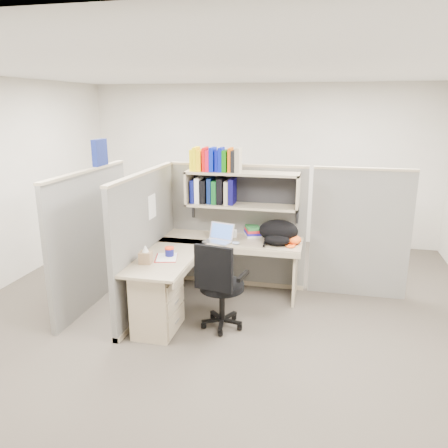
% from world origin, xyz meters
% --- Properties ---
extents(ground, '(6.00, 6.00, 0.00)m').
position_xyz_m(ground, '(0.00, 0.00, 0.00)').
color(ground, '#343028').
rests_on(ground, ground).
extents(room_shell, '(6.00, 6.00, 6.00)m').
position_xyz_m(room_shell, '(0.00, 0.00, 1.62)').
color(room_shell, beige).
rests_on(room_shell, ground).
extents(cubicle, '(3.79, 1.84, 1.95)m').
position_xyz_m(cubicle, '(-0.37, 0.45, 0.91)').
color(cubicle, '#61605C').
rests_on(cubicle, ground).
extents(desk, '(1.74, 1.75, 0.73)m').
position_xyz_m(desk, '(-0.41, -0.29, 0.44)').
color(desk, gray).
rests_on(desk, ground).
extents(laptop, '(0.39, 0.39, 0.23)m').
position_xyz_m(laptop, '(-0.14, 0.41, 0.85)').
color(laptop, silver).
rests_on(laptop, desk).
extents(backpack, '(0.55, 0.47, 0.28)m').
position_xyz_m(backpack, '(0.57, 0.53, 0.87)').
color(backpack, black).
rests_on(backpack, desk).
extents(orange_cap, '(0.24, 0.26, 0.10)m').
position_xyz_m(orange_cap, '(0.77, 0.56, 0.78)').
color(orange_cap, '#FF5A16').
rests_on(orange_cap, desk).
extents(snack_canister, '(0.10, 0.10, 0.10)m').
position_xyz_m(snack_canister, '(-0.54, -0.19, 0.78)').
color(snack_canister, navy).
rests_on(snack_canister, desk).
extents(tissue_box, '(0.14, 0.14, 0.20)m').
position_xyz_m(tissue_box, '(-0.71, -0.46, 0.83)').
color(tissue_box, '#8E7050').
rests_on(tissue_box, desk).
extents(mouse, '(0.10, 0.07, 0.04)m').
position_xyz_m(mouse, '(0.09, 0.38, 0.75)').
color(mouse, '#8799C0').
rests_on(mouse, desk).
extents(paper_cup, '(0.08, 0.08, 0.10)m').
position_xyz_m(paper_cup, '(0.01, 0.66, 0.78)').
color(paper_cup, white).
rests_on(paper_cup, desk).
extents(book_stack, '(0.27, 0.30, 0.12)m').
position_xyz_m(book_stack, '(0.23, 0.79, 0.79)').
color(book_stack, slate).
rests_on(book_stack, desk).
extents(loose_paper, '(0.28, 0.33, 0.00)m').
position_xyz_m(loose_paper, '(-0.56, -0.24, 0.73)').
color(loose_paper, white).
rests_on(loose_paper, desk).
extents(task_chair, '(0.55, 0.51, 1.00)m').
position_xyz_m(task_chair, '(0.08, -0.36, 0.35)').
color(task_chair, black).
rests_on(task_chair, ground).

